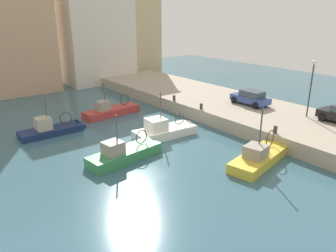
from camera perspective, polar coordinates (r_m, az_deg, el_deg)
water_surface at (r=25.02m, az=-3.42°, el=-3.64°), size 80.00×80.00×0.00m
quay_wall at (r=32.32m, az=13.58°, el=2.35°), size 9.00×56.00×1.20m
fishing_boat_green at (r=23.21m, az=-6.93°, el=-5.35°), size 6.40×2.33×4.17m
fishing_boat_red at (r=33.23m, az=-9.40°, el=2.23°), size 6.71×2.15×4.03m
fishing_boat_yellow at (r=23.45m, az=15.95°, el=-5.71°), size 6.53×2.97×4.81m
fishing_boat_white at (r=27.14m, az=0.03°, el=-1.36°), size 6.15×2.53×4.70m
fishing_boat_navy at (r=29.29m, az=-19.08°, el=-0.92°), size 5.83×2.03×4.12m
parked_car_blue at (r=32.63m, az=14.27°, el=4.86°), size 1.86×3.81×1.41m
mooring_bollard_south at (r=25.52m, az=18.26°, el=-0.60°), size 0.28×0.28×0.55m
mooring_bollard_mid at (r=30.40m, az=5.83°, el=3.45°), size 0.28×0.28×0.55m
mooring_bollard_north at (r=33.29m, az=1.08°, el=4.96°), size 0.28×0.28×0.55m
quay_streetlamp at (r=29.87m, az=23.87°, el=7.49°), size 0.36×0.36×4.83m
waterfront_building_west at (r=55.32m, az=-6.68°, el=16.82°), size 7.77×7.38×14.74m
waterfront_building_central at (r=45.92m, az=-26.83°, el=16.66°), size 10.33×8.04×18.25m
waterfront_building_east at (r=48.68m, az=-12.66°, el=16.62°), size 9.86×6.70×15.53m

